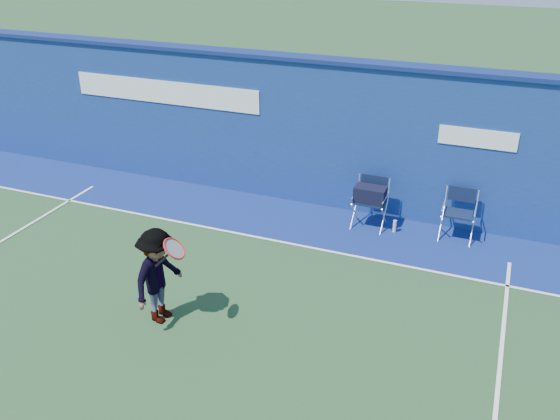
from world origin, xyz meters
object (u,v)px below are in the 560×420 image
at_px(tennis_player, 158,276).
at_px(directors_chair_left, 370,207).
at_px(water_bottle, 395,226).
at_px(directors_chair_right, 457,224).

bearing_deg(tennis_player, directors_chair_left, 61.97).
height_order(directors_chair_left, water_bottle, directors_chair_left).
relative_size(directors_chair_left, tennis_player, 0.65).
distance_m(directors_chair_left, directors_chair_right, 1.68).
relative_size(directors_chair_left, water_bottle, 3.94).
height_order(directors_chair_left, directors_chair_right, directors_chair_left).
relative_size(water_bottle, tennis_player, 0.17).
bearing_deg(water_bottle, tennis_player, -123.80).
xyz_separation_m(directors_chair_left, water_bottle, (0.53, -0.05, -0.29)).
distance_m(directors_chair_left, water_bottle, 0.61).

